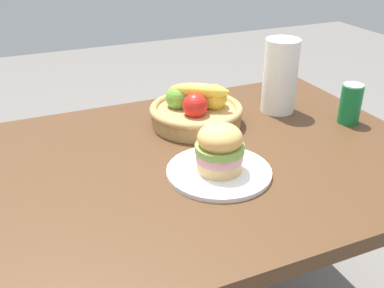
{
  "coord_description": "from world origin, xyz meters",
  "views": [
    {
      "loc": [
        -0.38,
        -0.97,
        1.34
      ],
      "look_at": [
        0.03,
        -0.03,
        0.81
      ],
      "focal_mm": 41.83,
      "sensor_mm": 36.0,
      "label": 1
    }
  ],
  "objects_px": {
    "fruit_basket": "(196,110)",
    "paper_towel_roll": "(280,76)",
    "sandwich": "(220,148)",
    "soda_can": "(351,104)",
    "plate": "(219,172)"
  },
  "relations": [
    {
      "from": "plate",
      "to": "fruit_basket",
      "type": "height_order",
      "value": "fruit_basket"
    },
    {
      "from": "fruit_basket",
      "to": "paper_towel_roll",
      "type": "distance_m",
      "value": 0.3
    },
    {
      "from": "soda_can",
      "to": "paper_towel_roll",
      "type": "distance_m",
      "value": 0.24
    },
    {
      "from": "sandwich",
      "to": "soda_can",
      "type": "relative_size",
      "value": 1.0
    },
    {
      "from": "fruit_basket",
      "to": "paper_towel_roll",
      "type": "bearing_deg",
      "value": -2.0
    },
    {
      "from": "plate",
      "to": "fruit_basket",
      "type": "distance_m",
      "value": 0.31
    },
    {
      "from": "soda_can",
      "to": "plate",
      "type": "bearing_deg",
      "value": -166.86
    },
    {
      "from": "soda_can",
      "to": "fruit_basket",
      "type": "relative_size",
      "value": 0.43
    },
    {
      "from": "plate",
      "to": "soda_can",
      "type": "xyz_separation_m",
      "value": [
        0.51,
        0.12,
        0.06
      ]
    },
    {
      "from": "plate",
      "to": "fruit_basket",
      "type": "relative_size",
      "value": 0.92
    },
    {
      "from": "paper_towel_roll",
      "to": "plate",
      "type": "bearing_deg",
      "value": -141.28
    },
    {
      "from": "paper_towel_roll",
      "to": "fruit_basket",
      "type": "bearing_deg",
      "value": 178.0
    },
    {
      "from": "sandwich",
      "to": "paper_towel_roll",
      "type": "xyz_separation_m",
      "value": [
        0.36,
        0.29,
        0.05
      ]
    },
    {
      "from": "soda_can",
      "to": "fruit_basket",
      "type": "distance_m",
      "value": 0.48
    },
    {
      "from": "sandwich",
      "to": "soda_can",
      "type": "bearing_deg",
      "value": 13.14
    }
  ]
}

